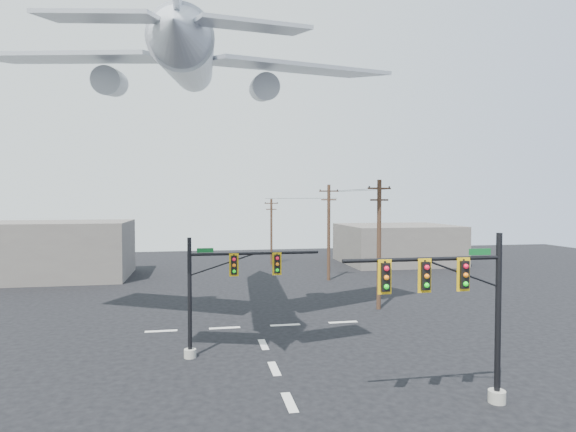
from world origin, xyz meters
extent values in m
plane|color=black|center=(0.00, 0.00, 0.00)|extent=(120.00, 120.00, 0.00)
cube|color=beige|center=(0.00, 0.00, 0.01)|extent=(0.40, 2.00, 0.01)
cube|color=beige|center=(0.00, 4.00, 0.01)|extent=(0.40, 2.00, 0.01)
cube|color=beige|center=(0.00, 8.00, 0.01)|extent=(0.40, 2.00, 0.01)
cube|color=beige|center=(-6.00, 12.00, 0.01)|extent=(2.00, 0.40, 0.01)
cube|color=beige|center=(-2.00, 12.00, 0.01)|extent=(2.00, 0.40, 0.01)
cube|color=beige|center=(2.00, 12.00, 0.01)|extent=(2.00, 0.40, 0.01)
cube|color=beige|center=(6.00, 12.00, 0.01)|extent=(2.00, 0.40, 0.01)
cylinder|color=gray|center=(8.39, -1.58, 0.25)|extent=(0.70, 0.70, 0.50)
cylinder|color=black|center=(8.39, -1.58, 3.50)|extent=(0.24, 0.24, 7.00)
cylinder|color=black|center=(5.07, -1.58, 6.00)|extent=(6.63, 0.16, 0.16)
cylinder|color=black|center=(6.73, -1.58, 5.40)|extent=(3.53, 0.08, 0.08)
cube|color=black|center=(6.73, -1.73, 5.37)|extent=(0.34, 0.30, 1.10)
cube|color=#E0AA0D|center=(6.73, -1.71, 5.37)|extent=(0.55, 0.04, 1.35)
sphere|color=red|center=(6.73, -1.90, 5.72)|extent=(0.20, 0.20, 0.20)
sphere|color=orange|center=(6.73, -1.90, 5.37)|extent=(0.20, 0.20, 0.20)
sphere|color=#0DDE15|center=(6.73, -1.90, 5.02)|extent=(0.20, 0.20, 0.20)
cube|color=black|center=(5.07, -1.73, 5.37)|extent=(0.34, 0.30, 1.10)
cube|color=#E0AA0D|center=(5.07, -1.71, 5.37)|extent=(0.55, 0.04, 1.35)
sphere|color=red|center=(5.07, -1.90, 5.72)|extent=(0.20, 0.20, 0.20)
sphere|color=orange|center=(5.07, -1.90, 5.37)|extent=(0.20, 0.20, 0.20)
sphere|color=#0DDE15|center=(5.07, -1.90, 5.02)|extent=(0.20, 0.20, 0.20)
cube|color=black|center=(3.41, -1.73, 5.37)|extent=(0.34, 0.30, 1.10)
cube|color=#E0AA0D|center=(3.41, -1.71, 5.37)|extent=(0.55, 0.04, 1.35)
sphere|color=red|center=(3.41, -1.90, 5.72)|extent=(0.20, 0.20, 0.20)
sphere|color=orange|center=(3.41, -1.90, 5.37)|extent=(0.20, 0.20, 0.20)
sphere|color=#0DDE15|center=(3.41, -1.90, 5.02)|extent=(0.20, 0.20, 0.20)
cube|color=#0B511E|center=(7.49, -1.64, 6.25)|extent=(0.95, 0.04, 0.26)
cylinder|color=gray|center=(-4.11, 6.46, 0.23)|extent=(0.64, 0.64, 0.45)
cylinder|color=black|center=(-4.11, 6.46, 3.18)|extent=(0.22, 0.22, 6.36)
cylinder|color=black|center=(-0.64, 6.46, 5.45)|extent=(6.94, 0.15, 0.15)
cylinder|color=black|center=(-2.37, 6.46, 4.91)|extent=(3.64, 0.07, 0.07)
cube|color=black|center=(-1.80, 6.33, 4.88)|extent=(0.31, 0.27, 1.00)
cube|color=#E0AA0D|center=(-1.80, 6.34, 4.88)|extent=(0.50, 0.04, 1.23)
sphere|color=red|center=(-1.80, 6.17, 5.20)|extent=(0.18, 0.18, 0.18)
sphere|color=orange|center=(-1.80, 6.17, 4.88)|extent=(0.18, 0.18, 0.18)
sphere|color=#0DDE15|center=(-1.80, 6.17, 4.56)|extent=(0.18, 0.18, 0.18)
cube|color=black|center=(0.52, 6.33, 4.88)|extent=(0.31, 0.27, 1.00)
cube|color=#E0AA0D|center=(0.52, 6.34, 4.88)|extent=(0.50, 0.04, 1.23)
sphere|color=red|center=(0.52, 6.17, 5.20)|extent=(0.18, 0.18, 0.18)
sphere|color=orange|center=(0.52, 6.17, 4.88)|extent=(0.18, 0.18, 0.18)
sphere|color=#0DDE15|center=(0.52, 6.17, 4.56)|extent=(0.18, 0.18, 0.18)
cube|color=#0B511E|center=(-3.29, 6.41, 5.68)|extent=(0.86, 0.04, 0.24)
cylinder|color=#40281B|center=(9.83, 15.29, 4.92)|extent=(0.33, 0.33, 9.84)
cube|color=#40281B|center=(9.83, 15.29, 9.19)|extent=(1.96, 0.50, 0.13)
cube|color=#40281B|center=(9.83, 15.29, 8.31)|extent=(1.53, 0.42, 0.13)
cylinder|color=black|center=(8.98, 15.13, 9.29)|extent=(0.11, 0.11, 0.13)
cylinder|color=black|center=(9.83, 15.29, 9.29)|extent=(0.11, 0.11, 0.13)
cylinder|color=black|center=(10.69, 15.46, 9.29)|extent=(0.11, 0.11, 0.13)
cylinder|color=#40281B|center=(9.57, 28.60, 4.93)|extent=(0.33, 0.33, 9.86)
cube|color=#40281B|center=(9.57, 28.60, 9.20)|extent=(1.91, 0.84, 0.13)
cube|color=#40281B|center=(9.57, 28.60, 8.31)|extent=(1.50, 0.68, 0.13)
cylinder|color=black|center=(8.75, 28.92, 9.31)|extent=(0.11, 0.11, 0.13)
cylinder|color=black|center=(9.57, 28.60, 9.31)|extent=(0.11, 0.11, 0.13)
cylinder|color=black|center=(10.40, 28.29, 9.31)|extent=(0.11, 0.11, 0.13)
cylinder|color=#40281B|center=(5.56, 41.54, 4.21)|extent=(0.29, 0.29, 8.42)
cube|color=#40281B|center=(5.56, 41.54, 7.84)|extent=(1.73, 0.19, 0.11)
cube|color=#40281B|center=(5.56, 41.54, 7.08)|extent=(1.34, 0.18, 0.11)
cylinder|color=black|center=(4.80, 41.58, 7.94)|extent=(0.10, 0.10, 0.11)
cylinder|color=black|center=(5.56, 41.54, 7.94)|extent=(0.10, 0.10, 0.11)
cylinder|color=black|center=(6.33, 41.51, 7.94)|extent=(0.10, 0.10, 0.11)
cylinder|color=black|center=(8.82, 21.95, 9.14)|extent=(0.30, 13.31, 0.03)
cylinder|color=black|center=(6.74, 35.07, 8.47)|extent=(3.92, 12.95, 0.03)
cylinder|color=black|center=(10.58, 21.95, 9.14)|extent=(0.28, 13.31, 0.03)
cylinder|color=black|center=(8.39, 35.07, 8.47)|extent=(4.16, 12.95, 0.03)
cylinder|color=#ADB2B9|center=(-4.16, 12.56, 17.24)|extent=(3.53, 19.62, 6.30)
cone|color=#ADB2B9|center=(-3.88, 24.18, 19.25)|extent=(3.18, 4.82, 3.75)
cone|color=#ADB2B9|center=(-4.44, 0.93, 15.24)|extent=(2.87, 4.76, 3.45)
cube|color=#ADB2B9|center=(-11.03, 11.45, 16.73)|extent=(13.06, 9.37, 0.97)
cube|color=#ADB2B9|center=(2.66, 11.12, 16.73)|extent=(13.12, 8.92, 0.97)
cylinder|color=#ADB2B9|center=(-8.95, 12.40, 15.64)|extent=(1.80, 3.35, 2.22)
cylinder|color=#ADB2B9|center=(0.62, 12.17, 15.64)|extent=(1.80, 3.35, 2.22)
cube|color=#ADB2B9|center=(-7.49, 1.47, 15.71)|extent=(5.19, 3.37, 0.53)
cube|color=#ADB2B9|center=(-1.36, 1.32, 15.71)|extent=(5.15, 3.17, 0.53)
cube|color=#615C55|center=(-20.00, 35.00, 3.00)|extent=(18.00, 10.00, 6.00)
cube|color=#615C55|center=(22.00, 40.00, 2.50)|extent=(14.00, 12.00, 5.00)
camera|label=1|loc=(-3.65, -19.15, 8.36)|focal=30.00mm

